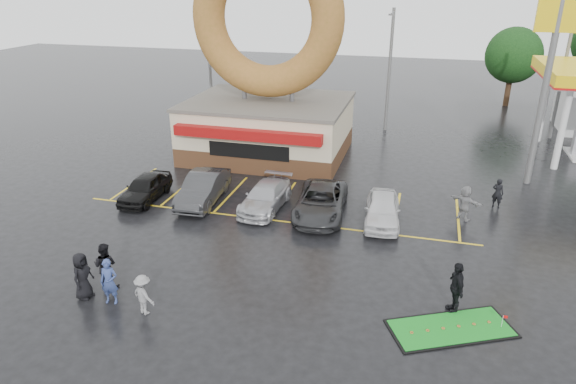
% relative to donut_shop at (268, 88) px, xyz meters
% --- Properties ---
extents(ground, '(120.00, 120.00, 0.00)m').
position_rel_donut_shop_xyz_m(ground, '(3.00, -12.97, -4.46)').
color(ground, black).
rests_on(ground, ground).
extents(donut_shop, '(10.20, 8.70, 13.50)m').
position_rel_donut_shop_xyz_m(donut_shop, '(0.00, 0.00, 0.00)').
color(donut_shop, '#472B19').
rests_on(donut_shop, ground).
extents(shell_sign, '(2.20, 0.36, 10.60)m').
position_rel_donut_shop_xyz_m(shell_sign, '(16.00, -0.97, 2.91)').
color(shell_sign, slate).
rests_on(shell_sign, ground).
extents(streetlight_left, '(0.40, 2.21, 9.00)m').
position_rel_donut_shop_xyz_m(streetlight_left, '(-7.00, 6.95, 0.32)').
color(streetlight_left, slate).
rests_on(streetlight_left, ground).
extents(streetlight_mid, '(0.40, 2.21, 9.00)m').
position_rel_donut_shop_xyz_m(streetlight_mid, '(7.00, 7.95, 0.32)').
color(streetlight_mid, slate).
rests_on(streetlight_mid, ground).
extents(streetlight_right, '(0.40, 2.21, 9.00)m').
position_rel_donut_shop_xyz_m(streetlight_right, '(19.00, 8.95, 0.32)').
color(streetlight_right, slate).
rests_on(streetlight_right, ground).
extents(tree_far_d, '(4.90, 4.90, 7.00)m').
position_rel_donut_shop_xyz_m(tree_far_d, '(17.00, 19.03, 0.07)').
color(tree_far_d, '#332114').
rests_on(tree_far_d, ground).
extents(car_black, '(1.69, 4.01, 1.35)m').
position_rel_donut_shop_xyz_m(car_black, '(-4.15, -8.91, -3.79)').
color(car_black, black).
rests_on(car_black, ground).
extents(car_dgrey, '(1.93, 4.79, 1.55)m').
position_rel_donut_shop_xyz_m(car_dgrey, '(-1.02, -8.38, -3.69)').
color(car_dgrey, '#2B2C2E').
rests_on(car_dgrey, ground).
extents(car_silver, '(2.04, 4.55, 1.30)m').
position_rel_donut_shop_xyz_m(car_silver, '(2.40, -8.31, -3.82)').
color(car_silver, '#A8A8AD').
rests_on(car_silver, ground).
extents(car_grey, '(2.74, 5.29, 1.43)m').
position_rel_donut_shop_xyz_m(car_grey, '(5.30, -8.33, -3.75)').
color(car_grey, '#2C2C2E').
rests_on(car_grey, ground).
extents(car_white, '(1.97, 4.22, 1.40)m').
position_rel_donut_shop_xyz_m(car_white, '(8.36, -8.40, -3.77)').
color(car_white, silver).
rests_on(car_white, ground).
extents(person_blue, '(0.71, 0.53, 1.78)m').
position_rel_donut_shop_xyz_m(person_blue, '(-0.59, -17.70, -3.57)').
color(person_blue, navy).
rests_on(person_blue, ground).
extents(person_blackjkt, '(0.97, 0.79, 1.86)m').
position_rel_donut_shop_xyz_m(person_blackjkt, '(-1.33, -16.82, -3.53)').
color(person_blackjkt, black).
rests_on(person_blackjkt, ground).
extents(person_hoodie, '(1.13, 0.91, 1.53)m').
position_rel_donut_shop_xyz_m(person_hoodie, '(0.94, -17.96, -3.70)').
color(person_hoodie, gray).
rests_on(person_hoodie, ground).
extents(person_bystander, '(0.63, 0.93, 1.85)m').
position_rel_donut_shop_xyz_m(person_bystander, '(-1.73, -17.67, -3.54)').
color(person_bystander, black).
rests_on(person_bystander, ground).
extents(person_cameraman, '(0.77, 1.24, 1.97)m').
position_rel_donut_shop_xyz_m(person_cameraman, '(11.56, -14.93, -3.48)').
color(person_cameraman, black).
rests_on(person_cameraman, ground).
extents(person_walker_near, '(1.67, 1.29, 1.76)m').
position_rel_donut_shop_xyz_m(person_walker_near, '(12.21, -7.00, -3.58)').
color(person_walker_near, gray).
rests_on(person_walker_near, ground).
extents(person_walker_far, '(0.68, 0.59, 1.58)m').
position_rel_donut_shop_xyz_m(person_walker_far, '(13.92, -5.02, -3.67)').
color(person_walker_far, black).
rests_on(person_walker_far, ground).
extents(dumpster, '(2.02, 1.57, 1.30)m').
position_rel_donut_shop_xyz_m(dumpster, '(-4.50, -0.53, -3.81)').
color(dumpster, '#173D1A').
rests_on(dumpster, ground).
extents(putting_green, '(4.57, 3.50, 0.53)m').
position_rel_donut_shop_xyz_m(putting_green, '(11.47, -16.06, -4.43)').
color(putting_green, black).
rests_on(putting_green, ground).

